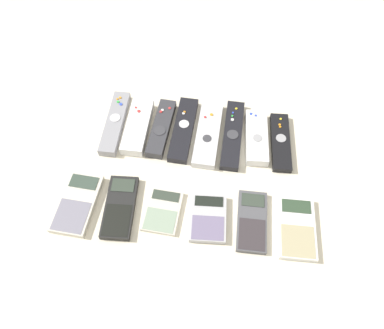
{
  "coord_description": "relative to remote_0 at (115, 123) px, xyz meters",
  "views": [
    {
      "loc": [
        0.06,
        -0.46,
        0.81
      ],
      "look_at": [
        0.0,
        0.03,
        0.01
      ],
      "focal_mm": 35.0,
      "sensor_mm": 36.0,
      "label": 1
    }
  ],
  "objects": [
    {
      "name": "remote_1",
      "position": [
        0.06,
        -0.01,
        0.0
      ],
      "size": [
        0.06,
        0.17,
        0.03
      ],
      "rotation": [
        0.0,
        0.0,
        -0.0
      ],
      "color": "white",
      "rests_on": "ground_plane"
    },
    {
      "name": "calculator_1",
      "position": [
        0.07,
        -0.24,
        -0.0
      ],
      "size": [
        0.08,
        0.16,
        0.02
      ],
      "rotation": [
        0.0,
        0.0,
        0.06
      ],
      "color": "black",
      "rests_on": "ground_plane"
    },
    {
      "name": "calculator_3",
      "position": [
        0.28,
        -0.25,
        -0.0
      ],
      "size": [
        0.09,
        0.12,
        0.02
      ],
      "rotation": [
        0.0,
        0.0,
        0.06
      ],
      "color": "#B2B2B7",
      "rests_on": "ground_plane"
    },
    {
      "name": "remote_2",
      "position": [
        0.13,
        -0.0,
        0.0
      ],
      "size": [
        0.05,
        0.18,
        0.02
      ],
      "rotation": [
        0.0,
        0.0,
        -0.06
      ],
      "color": "#333338",
      "rests_on": "ground_plane"
    },
    {
      "name": "calculator_2",
      "position": [
        0.17,
        -0.24,
        -0.01
      ],
      "size": [
        0.09,
        0.12,
        0.01
      ],
      "rotation": [
        0.0,
        0.0,
        -0.06
      ],
      "color": "beige",
      "rests_on": "ground_plane"
    },
    {
      "name": "remote_0",
      "position": [
        0.0,
        0.0,
        0.0
      ],
      "size": [
        0.05,
        0.21,
        0.02
      ],
      "rotation": [
        0.0,
        0.0,
        0.01
      ],
      "color": "gray",
      "rests_on": "ground_plane"
    },
    {
      "name": "ground_plane",
      "position": [
        0.22,
        -0.14,
        -0.01
      ],
      "size": [
        3.0,
        3.0,
        0.0
      ],
      "primitive_type": "plane",
      "color": "beige"
    },
    {
      "name": "remote_5",
      "position": [
        0.32,
        0.0,
        -0.0
      ],
      "size": [
        0.05,
        0.22,
        0.02
      ],
      "rotation": [
        0.0,
        0.0,
        -0.02
      ],
      "color": "black",
      "rests_on": "ground_plane"
    },
    {
      "name": "remote_3",
      "position": [
        0.19,
        0.0,
        -0.0
      ],
      "size": [
        0.06,
        0.21,
        0.02
      ],
      "rotation": [
        0.0,
        0.0,
        -0.03
      ],
      "color": "black",
      "rests_on": "ground_plane"
    },
    {
      "name": "remote_4",
      "position": [
        0.25,
        -0.0,
        -0.0
      ],
      "size": [
        0.07,
        0.21,
        0.02
      ],
      "rotation": [
        0.0,
        0.0,
        -0.03
      ],
      "color": "silver",
      "rests_on": "ground_plane"
    },
    {
      "name": "calculator_0",
      "position": [
        -0.03,
        -0.25,
        -0.0
      ],
      "size": [
        0.09,
        0.16,
        0.02
      ],
      "rotation": [
        0.0,
        0.0,
        -0.06
      ],
      "color": "beige",
      "rests_on": "ground_plane"
    },
    {
      "name": "remote_6",
      "position": [
        0.38,
        -0.0,
        0.0
      ],
      "size": [
        0.07,
        0.17,
        0.03
      ],
      "rotation": [
        0.0,
        0.0,
        0.06
      ],
      "color": "white",
      "rests_on": "ground_plane"
    },
    {
      "name": "remote_7",
      "position": [
        0.45,
        -0.01,
        -0.0
      ],
      "size": [
        0.06,
        0.18,
        0.02
      ],
      "rotation": [
        0.0,
        0.0,
        0.05
      ],
      "color": "black",
      "rests_on": "ground_plane"
    },
    {
      "name": "calculator_4",
      "position": [
        0.38,
        -0.24,
        -0.0
      ],
      "size": [
        0.07,
        0.15,
        0.01
      ],
      "rotation": [
        0.0,
        0.0,
        0.01
      ],
      "color": "#4C4C51",
      "rests_on": "ground_plane"
    },
    {
      "name": "calculator_5",
      "position": [
        0.48,
        -0.24,
        -0.0
      ],
      "size": [
        0.09,
        0.15,
        0.02
      ],
      "rotation": [
        0.0,
        0.0,
        0.02
      ],
      "color": "silver",
      "rests_on": "ground_plane"
    }
  ]
}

